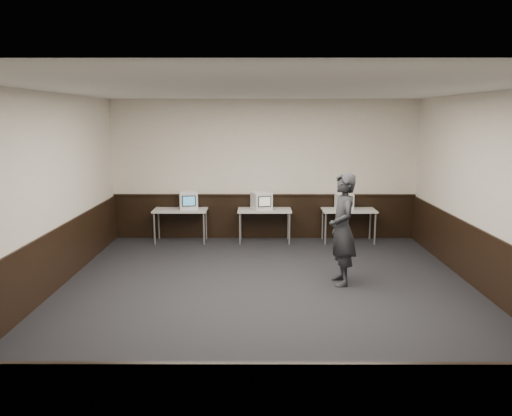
{
  "coord_description": "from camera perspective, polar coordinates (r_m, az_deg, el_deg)",
  "views": [
    {
      "loc": [
        -0.16,
        -7.44,
        2.82
      ],
      "look_at": [
        -0.19,
        1.6,
        1.15
      ],
      "focal_mm": 35.0,
      "sensor_mm": 36.0,
      "label": 1
    }
  ],
  "objects": [
    {
      "name": "front_wall",
      "position": [
        3.65,
        2.73,
        -9.06
      ],
      "size": [
        7.0,
        0.0,
        7.0
      ],
      "primitive_type": "plane",
      "rotation": [
        -1.57,
        0.0,
        0.0
      ],
      "color": "beige",
      "rests_on": "ground"
    },
    {
      "name": "person",
      "position": [
        8.49,
        9.85,
        -2.42
      ],
      "size": [
        0.51,
        0.73,
        1.9
      ],
      "primitive_type": "imported",
      "rotation": [
        0.0,
        0.0,
        -1.49
      ],
      "color": "#25262B",
      "rests_on": "ground"
    },
    {
      "name": "desk_center",
      "position": [
        11.24,
        0.98,
        -0.51
      ],
      "size": [
        1.2,
        0.6,
        0.75
      ],
      "color": "beige",
      "rests_on": "ground"
    },
    {
      "name": "wainscot_rail",
      "position": [
        11.54,
        0.96,
        1.49
      ],
      "size": [
        6.98,
        0.06,
        0.04
      ],
      "primitive_type": "cube",
      "color": "black",
      "rests_on": "wainscot_back"
    },
    {
      "name": "emac_center",
      "position": [
        11.17,
        0.63,
        0.82
      ],
      "size": [
        0.51,
        0.52,
        0.4
      ],
      "rotation": [
        0.0,
        0.0,
        0.33
      ],
      "color": "white",
      "rests_on": "desk_center"
    },
    {
      "name": "emac_left",
      "position": [
        11.33,
        -7.73,
        0.88
      ],
      "size": [
        0.47,
        0.49,
        0.4
      ],
      "rotation": [
        0.0,
        0.0,
        0.18
      ],
      "color": "white",
      "rests_on": "desk_left"
    },
    {
      "name": "floor",
      "position": [
        7.95,
        1.34,
        -10.3
      ],
      "size": [
        8.0,
        8.0,
        0.0
      ],
      "primitive_type": "plane",
      "color": "black",
      "rests_on": "ground"
    },
    {
      "name": "ceiling",
      "position": [
        7.45,
        1.44,
        13.4
      ],
      "size": [
        8.0,
        8.0,
        0.0
      ],
      "primitive_type": "plane",
      "rotation": [
        3.14,
        0.0,
        0.0
      ],
      "color": "white",
      "rests_on": "back_wall"
    },
    {
      "name": "wainscot_right",
      "position": [
        8.6,
        25.37,
        -6.22
      ],
      "size": [
        0.04,
        7.98,
        1.0
      ],
      "primitive_type": "cube",
      "color": "black",
      "rests_on": "right_wall"
    },
    {
      "name": "desk_right",
      "position": [
        11.43,
        10.55,
        -0.51
      ],
      "size": [
        1.2,
        0.6,
        0.75
      ],
      "color": "beige",
      "rests_on": "ground"
    },
    {
      "name": "wainscot_back",
      "position": [
        11.65,
        0.95,
        -1.02
      ],
      "size": [
        6.98,
        0.04,
        1.0
      ],
      "primitive_type": "cube",
      "color": "black",
      "rests_on": "back_wall"
    },
    {
      "name": "left_wall",
      "position": [
        8.24,
        -23.74,
        1.07
      ],
      "size": [
        0.0,
        8.0,
        8.0
      ],
      "primitive_type": "plane",
      "rotation": [
        1.57,
        0.0,
        1.57
      ],
      "color": "beige",
      "rests_on": "ground"
    },
    {
      "name": "desk_left",
      "position": [
        11.37,
        -8.63,
        -0.5
      ],
      "size": [
        1.2,
        0.6,
        0.75
      ],
      "color": "beige",
      "rests_on": "ground"
    },
    {
      "name": "back_wall",
      "position": [
        11.5,
        0.97,
        4.38
      ],
      "size": [
        7.0,
        0.0,
        7.0
      ],
      "primitive_type": "plane",
      "rotation": [
        1.57,
        0.0,
        0.0
      ],
      "color": "beige",
      "rests_on": "ground"
    },
    {
      "name": "wainscot_left",
      "position": [
        8.47,
        -23.07,
        -6.29
      ],
      "size": [
        0.04,
        7.98,
        1.0
      ],
      "primitive_type": "cube",
      "color": "black",
      "rests_on": "left_wall"
    },
    {
      "name": "right_wall",
      "position": [
        8.38,
        26.08,
        1.03
      ],
      "size": [
        0.0,
        8.0,
        8.0
      ],
      "primitive_type": "plane",
      "rotation": [
        1.57,
        0.0,
        -1.57
      ],
      "color": "beige",
      "rests_on": "ground"
    },
    {
      "name": "emac_right",
      "position": [
        11.4,
        10.05,
        0.75
      ],
      "size": [
        0.4,
        0.42,
        0.35
      ],
      "rotation": [
        0.0,
        0.0,
        0.14
      ],
      "color": "white",
      "rests_on": "desk_right"
    }
  ]
}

